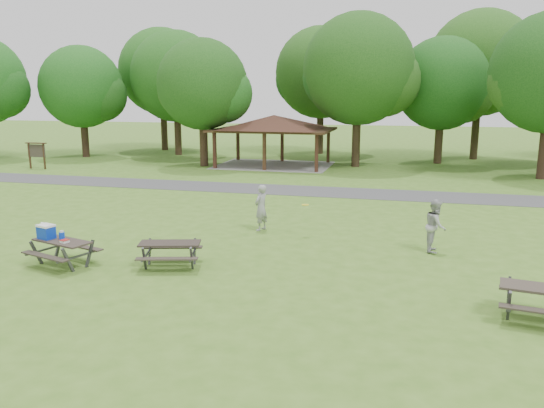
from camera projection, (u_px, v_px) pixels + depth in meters
The scene contains 17 objects.
ground at pixel (208, 270), 16.15m from camera, with size 160.00×160.00×0.00m, color #447020.
asphalt_path at pixel (299, 191), 29.43m from camera, with size 120.00×3.20×0.02m, color #414143.
pavilion at pixel (274, 125), 39.27m from camera, with size 8.60×7.01×3.76m.
notice_board at pixel (36, 151), 37.83m from camera, with size 1.60×0.30×1.88m.
tree_row_b at pixel (83, 89), 44.31m from camera, with size 7.14×6.80×9.28m.
tree_row_c at pixel (177, 79), 45.74m from camera, with size 8.19×7.80×10.67m.
tree_row_d at pixel (203, 87), 38.52m from camera, with size 6.93×6.60×9.27m.
tree_row_e at pixel (360, 73), 38.00m from camera, with size 8.40×8.00×11.02m.
tree_row_f at pixel (443, 86), 40.05m from camera, with size 7.35×7.00×9.55m.
tree_deep_a at pixel (163, 74), 49.67m from camera, with size 8.40×8.00×11.38m.
tree_deep_b at pixel (322, 75), 46.54m from camera, with size 8.40×8.00×11.13m.
tree_deep_c at pixel (482, 66), 42.31m from camera, with size 8.82×8.40×11.90m.
picnic_table_near at pixel (57, 241), 16.47m from camera, with size 2.30×2.04×1.35m.
picnic_table_middle at pixel (170, 248), 16.33m from camera, with size 2.18×1.93×0.80m.
frisbee_in_flight at pixel (305, 205), 19.83m from camera, with size 0.29×0.29×0.02m.
frisbee_thrower at pixel (261, 208), 20.68m from camera, with size 0.66×0.43×1.81m, color gray.
frisbee_catcher at pixel (436, 226), 17.87m from camera, with size 0.87×0.68×1.80m, color #A6A7A9.
Camera 1 is at (5.74, -14.43, 5.24)m, focal length 35.00 mm.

